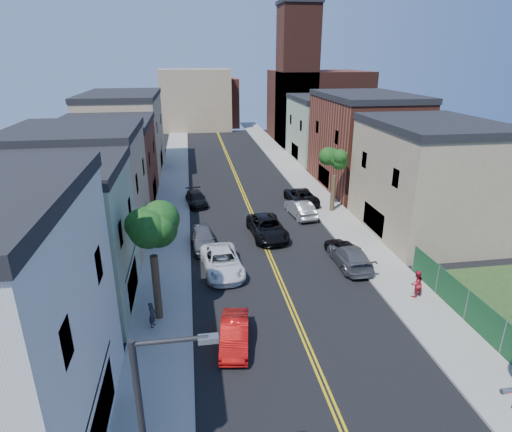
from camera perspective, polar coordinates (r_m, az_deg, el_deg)
name	(u,v)px	position (r m, az deg, el deg)	size (l,w,h in m)	color
sidewalk_left	(172,189)	(49.75, -11.23, 3.62)	(3.20, 100.00, 0.15)	gray
sidewalk_right	(305,183)	(51.49, 6.65, 4.46)	(3.20, 100.00, 0.15)	gray
curb_left	(188,188)	(49.70, -9.21, 3.73)	(0.30, 100.00, 0.15)	gray
curb_right	(291,183)	(51.06, 4.75, 4.39)	(0.30, 100.00, 0.15)	gray
bldg_left_palegrn	(47,246)	(27.02, -26.37, -3.61)	(9.00, 8.00, 8.50)	gray
bldg_left_tan_near	(82,194)	(35.08, -22.43, 2.75)	(9.00, 10.00, 9.00)	#998466
bldg_left_brick	(107,166)	(45.59, -19.43, 6.39)	(9.00, 12.00, 8.00)	brown
bldg_left_tan_far	(125,135)	(58.99, -17.29, 10.43)	(9.00, 16.00, 9.50)	#998466
bldg_right_tan	(427,182)	(38.45, 22.13, 4.28)	(9.00, 12.00, 9.00)	#998466
bldg_right_brick	(363,144)	(50.49, 14.27, 9.40)	(9.00, 14.00, 10.00)	brown
bldg_right_palegrn	(325,131)	(63.53, 9.34, 11.30)	(9.00, 12.00, 8.50)	gray
church	(313,99)	(78.13, 7.69, 15.33)	(16.20, 14.20, 22.60)	#4C2319
backdrop_left	(196,100)	(89.99, -8.16, 15.21)	(14.00, 8.00, 12.00)	#998466
backdrop_center	(214,103)	(94.22, -5.67, 14.94)	(10.00, 8.00, 10.00)	brown
fence_right	(484,321)	(26.38, 28.37, -12.33)	(0.04, 15.00, 1.90)	#143F1E
tree_left_mid	(150,214)	(23.08, -14.09, 0.29)	(5.20, 5.20, 9.29)	#332619
tree_right_far	(336,154)	(40.86, 10.70, 8.19)	(4.40, 4.40, 8.03)	#332619
red_sedan	(235,334)	(23.17, -2.89, -15.59)	(1.45, 4.15, 1.37)	#B10D0B
white_pickup	(222,262)	(30.15, -4.60, -6.18)	(2.60, 5.64, 1.57)	white
grey_car_left	(203,238)	(34.02, -7.14, -3.00)	(1.88, 4.67, 1.59)	#4F5056
black_car_left	(196,199)	(44.01, -8.08, 2.35)	(1.83, 4.51, 1.31)	black
grey_car_right	(350,256)	(31.69, 12.55, -5.28)	(2.13, 5.24, 1.52)	#4E5055
black_car_right	(343,249)	(32.84, 11.71, -4.38)	(1.64, 4.07, 1.39)	black
silver_car_right	(300,209)	(40.52, 5.99, 1.01)	(1.67, 4.80, 1.58)	#929599
dark_car_right_far	(301,196)	(44.22, 6.05, 2.72)	(2.65, 5.74, 1.60)	black
black_suv_lane	(267,228)	(35.77, 1.54, -1.57)	(2.71, 5.89, 1.64)	black
pedestrian_left	(152,315)	(24.86, -13.84, -12.81)	(0.55, 0.36, 1.52)	#27272F
pedestrian_right	(416,284)	(28.66, 20.80, -8.53)	(0.86, 0.67, 1.78)	#B21B29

